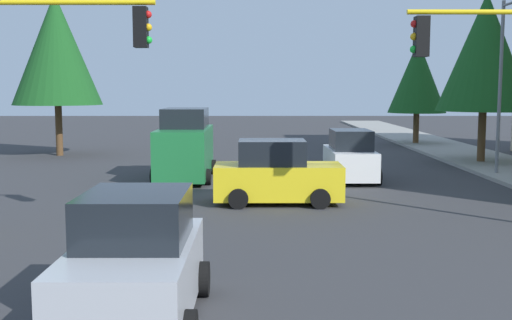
# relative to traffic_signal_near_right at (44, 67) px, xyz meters

# --- Properties ---
(ground_plane) EXTENTS (120.00, 120.00, 0.00)m
(ground_plane) POSITION_rel_traffic_signal_near_right_xyz_m (-6.00, 5.71, -4.06)
(ground_plane) COLOR #353538
(lane_arrow_near) EXTENTS (2.40, 1.10, 1.10)m
(lane_arrow_near) POSITION_rel_traffic_signal_near_right_xyz_m (5.51, 2.71, -4.05)
(lane_arrow_near) COLOR silver
(lane_arrow_near) RESTS_ON ground
(traffic_signal_near_right) EXTENTS (0.36, 4.59, 5.73)m
(traffic_signal_near_right) POSITION_rel_traffic_signal_near_right_xyz_m (0.00, 0.00, 0.00)
(traffic_signal_near_right) COLOR yellow
(traffic_signal_near_right) RESTS_ON ground
(street_lamp_curbside) EXTENTS (2.15, 0.28, 7.00)m
(street_lamp_curbside) POSITION_rel_traffic_signal_near_right_xyz_m (-9.61, 14.91, 0.29)
(street_lamp_curbside) COLOR slate
(street_lamp_curbside) RESTS_ON ground
(tree_opposite_side) EXTENTS (4.62, 4.62, 8.47)m
(tree_opposite_side) POSITION_rel_traffic_signal_near_right_xyz_m (-18.00, -5.29, 1.51)
(tree_opposite_side) COLOR brown
(tree_opposite_side) RESTS_ON ground
(tree_roadside_far) EXTENTS (3.58, 3.58, 6.52)m
(tree_roadside_far) POSITION_rel_traffic_signal_near_right_xyz_m (-24.00, 15.21, 0.21)
(tree_roadside_far) COLOR brown
(tree_roadside_far) RESTS_ON ground
(tree_roadside_mid) EXTENTS (4.34, 4.34, 7.93)m
(tree_roadside_mid) POSITION_rel_traffic_signal_near_right_xyz_m (-14.00, 15.71, 1.15)
(tree_roadside_mid) COLOR brown
(tree_roadside_mid) RESTS_ON ground
(delivery_van_green) EXTENTS (4.80, 2.22, 2.77)m
(delivery_van_green) POSITION_rel_traffic_signal_near_right_xyz_m (-9.23, 2.35, -2.77)
(delivery_van_green) COLOR #1E7238
(delivery_van_green) RESTS_ON ground
(car_white) EXTENTS (3.98, 1.96, 1.98)m
(car_white) POSITION_rel_traffic_signal_near_right_xyz_m (-8.90, 8.77, -3.16)
(car_white) COLOR white
(car_white) RESTS_ON ground
(car_yellow) EXTENTS (2.09, 3.92, 1.98)m
(car_yellow) POSITION_rel_traffic_signal_near_right_xyz_m (-4.00, 5.75, -3.16)
(car_yellow) COLOR yellow
(car_yellow) RESTS_ON ground
(car_silver) EXTENTS (3.81, 2.09, 1.98)m
(car_silver) POSITION_rel_traffic_signal_near_right_xyz_m (5.91, 3.23, -3.16)
(car_silver) COLOR #B2B5BA
(car_silver) RESTS_ON ground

